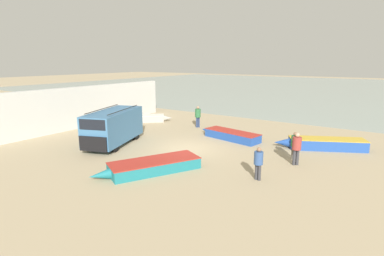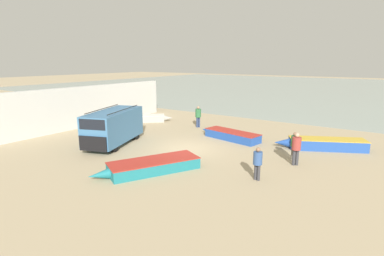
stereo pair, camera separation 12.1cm
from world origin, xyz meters
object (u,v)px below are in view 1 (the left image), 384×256
at_px(fisherman_3, 297,146).
at_px(parked_van, 114,126).
at_px(fishing_rowboat_0, 230,135).
at_px(fishing_rowboat_1, 147,118).
at_px(fishing_rowboat_3, 152,166).
at_px(fisherman_2, 258,161).
at_px(fisherman_1, 295,143).
at_px(fisherman_0, 198,115).
at_px(fishing_rowboat_2, 323,144).

bearing_deg(fisherman_3, parked_van, 66.10).
height_order(parked_van, fishing_rowboat_0, parked_van).
distance_m(parked_van, fishing_rowboat_1, 7.91).
relative_size(fishing_rowboat_3, fisherman_2, 3.37).
bearing_deg(fisherman_1, fishing_rowboat_1, -146.03).
distance_m(fisherman_0, fisherman_3, 10.73).
bearing_deg(fishing_rowboat_1, fisherman_1, -52.99).
height_order(fishing_rowboat_2, fisherman_3, fisherman_3).
bearing_deg(fishing_rowboat_2, parked_van, 3.35).
height_order(fishing_rowboat_1, fisherman_3, fisherman_3).
relative_size(fishing_rowboat_0, fisherman_1, 3.20).
relative_size(fishing_rowboat_3, fisherman_3, 3.02).
relative_size(parked_van, fishing_rowboat_3, 1.02).
xyz_separation_m(fishing_rowboat_0, fisherman_1, (5.11, -2.03, 0.65)).
xyz_separation_m(fishing_rowboat_1, fisherman_2, (13.89, -7.45, 0.65)).
relative_size(fishing_rowboat_0, fisherman_2, 3.18).
height_order(fishing_rowboat_3, fisherman_3, fisherman_3).
xyz_separation_m(fishing_rowboat_0, fishing_rowboat_2, (6.07, 1.12, 0.04)).
bearing_deg(fisherman_2, parked_van, 94.43).
relative_size(parked_van, fisherman_2, 3.43).
bearing_deg(fishing_rowboat_1, fisherman_0, -33.02).
distance_m(fishing_rowboat_3, fisherman_2, 5.32).
distance_m(fishing_rowboat_0, fisherman_2, 7.65).
bearing_deg(fishing_rowboat_2, fisherman_3, 55.06).
bearing_deg(fishing_rowboat_0, fishing_rowboat_1, 2.82).
bearing_deg(fishing_rowboat_2, fisherman_2, 51.79).
bearing_deg(fisherman_0, fishing_rowboat_1, 37.70).
bearing_deg(fisherman_0, fisherman_3, -176.53).
distance_m(fishing_rowboat_2, fisherman_3, 4.19).
bearing_deg(fisherman_1, fisherman_0, -156.46).
bearing_deg(fishing_rowboat_0, fishing_rowboat_2, -158.52).
distance_m(fishing_rowboat_0, fishing_rowboat_2, 6.18).
height_order(fishing_rowboat_1, fisherman_1, fisherman_1).
bearing_deg(fisherman_1, parked_van, -114.38).
bearing_deg(fisherman_3, fisherman_0, 25.15).
bearing_deg(fisherman_0, fishing_rowboat_2, -153.96).
distance_m(fishing_rowboat_0, fisherman_1, 5.53).
bearing_deg(fisherman_2, fisherman_0, 53.69).
xyz_separation_m(fishing_rowboat_3, fisherman_1, (5.44, 6.05, 0.66)).
relative_size(fisherman_1, fisherman_2, 0.99).
bearing_deg(fishing_rowboat_3, fisherman_3, 159.03).
height_order(fishing_rowboat_0, fisherman_1, fisherman_1).
xyz_separation_m(fishing_rowboat_1, fisherman_0, (5.26, 0.63, 0.77)).
height_order(fisherman_1, fisherman_2, fisherman_2).
xyz_separation_m(fishing_rowboat_0, fishing_rowboat_3, (-0.33, -8.07, -0.01)).
xyz_separation_m(fishing_rowboat_3, fisherman_2, (4.90, 1.97, 0.67)).
bearing_deg(fishing_rowboat_0, fisherman_0, -14.91).
distance_m(fishing_rowboat_3, fisherman_3, 7.76).
distance_m(parked_van, fisherman_0, 7.85).
relative_size(fisherman_1, fisherman_3, 0.89).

